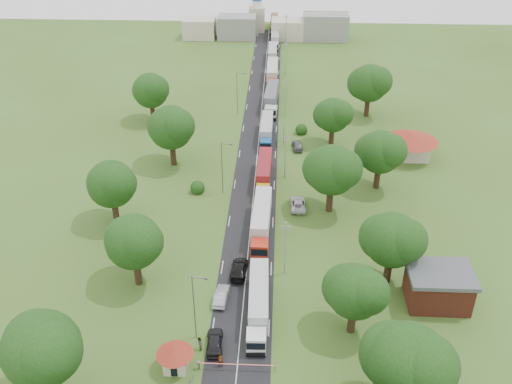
# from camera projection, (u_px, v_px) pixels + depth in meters

# --- Properties ---
(ground) EXTENTS (260.00, 260.00, 0.00)m
(ground) POSITION_uv_depth(u_px,v_px,m) (249.00, 244.00, 88.51)
(ground) COLOR #3A521B
(ground) RESTS_ON ground
(road) EXTENTS (8.00, 200.00, 0.04)m
(road) POSITION_uv_depth(u_px,v_px,m) (255.00, 179.00, 105.56)
(road) COLOR black
(road) RESTS_ON ground
(boom_barrier) EXTENTS (9.22, 0.35, 1.18)m
(boom_barrier) POSITION_uv_depth(u_px,v_px,m) (225.00, 364.00, 66.78)
(boom_barrier) COLOR slate
(boom_barrier) RESTS_ON ground
(guard_booth) EXTENTS (4.40, 4.40, 3.45)m
(guard_booth) POSITION_uv_depth(u_px,v_px,m) (175.00, 355.00, 66.34)
(guard_booth) COLOR beige
(guard_booth) RESTS_ON ground
(info_sign) EXTENTS (0.12, 3.10, 4.10)m
(info_sign) POSITION_uv_depth(u_px,v_px,m) (284.00, 130.00, 116.58)
(info_sign) COLOR slate
(info_sign) RESTS_ON ground
(pole_1) EXTENTS (1.60, 0.24, 9.00)m
(pole_1) POSITION_uv_depth(u_px,v_px,m) (285.00, 248.00, 79.88)
(pole_1) COLOR gray
(pole_1) RESTS_ON ground
(pole_2) EXTENTS (1.60, 0.24, 9.00)m
(pole_2) POSITION_uv_depth(u_px,v_px,m) (285.00, 155.00, 103.76)
(pole_2) COLOR gray
(pole_2) RESTS_ON ground
(pole_3) EXTENTS (1.60, 0.24, 9.00)m
(pole_3) POSITION_uv_depth(u_px,v_px,m) (286.00, 97.00, 127.63)
(pole_3) COLOR gray
(pole_3) RESTS_ON ground
(pole_4) EXTENTS (1.60, 0.24, 9.00)m
(pole_4) POSITION_uv_depth(u_px,v_px,m) (286.00, 57.00, 151.51)
(pole_4) COLOR gray
(pole_4) RESTS_ON ground
(pole_5) EXTENTS (1.60, 0.24, 9.00)m
(pole_5) POSITION_uv_depth(u_px,v_px,m) (286.00, 28.00, 175.38)
(pole_5) COLOR gray
(pole_5) RESTS_ON ground
(lamp_0) EXTENTS (2.03, 0.22, 10.00)m
(lamp_0) POSITION_uv_depth(u_px,v_px,m) (195.00, 304.00, 68.77)
(lamp_0) COLOR slate
(lamp_0) RESTS_ON ground
(lamp_1) EXTENTS (2.03, 0.22, 10.00)m
(lamp_1) POSITION_uv_depth(u_px,v_px,m) (223.00, 165.00, 98.62)
(lamp_1) COLOR slate
(lamp_1) RESTS_ON ground
(lamp_2) EXTENTS (2.03, 0.22, 10.00)m
(lamp_2) POSITION_uv_depth(u_px,v_px,m) (238.00, 91.00, 128.46)
(lamp_2) COLOR slate
(lamp_2) RESTS_ON ground
(tree_1) EXTENTS (9.60, 9.60, 12.05)m
(tree_1) POSITION_uv_depth(u_px,v_px,m) (407.00, 361.00, 58.28)
(tree_1) COLOR #382616
(tree_1) RESTS_ON ground
(tree_2) EXTENTS (8.00, 8.00, 10.10)m
(tree_2) POSITION_uv_depth(u_px,v_px,m) (355.00, 291.00, 69.29)
(tree_2) COLOR #382616
(tree_2) RESTS_ON ground
(tree_3) EXTENTS (8.80, 8.80, 11.07)m
(tree_3) POSITION_uv_depth(u_px,v_px,m) (392.00, 239.00, 77.27)
(tree_3) COLOR #382616
(tree_3) RESTS_ON ground
(tree_4) EXTENTS (9.60, 9.60, 12.05)m
(tree_4) POSITION_uv_depth(u_px,v_px,m) (332.00, 170.00, 92.58)
(tree_4) COLOR #382616
(tree_4) RESTS_ON ground
(tree_5) EXTENTS (8.80, 8.80, 11.07)m
(tree_5) POSITION_uv_depth(u_px,v_px,m) (380.00, 152.00, 99.36)
(tree_5) COLOR #382616
(tree_5) RESTS_ON ground
(tree_6) EXTENTS (8.00, 8.00, 10.10)m
(tree_6) POSITION_uv_depth(u_px,v_px,m) (333.00, 115.00, 114.45)
(tree_6) COLOR #382616
(tree_6) RESTS_ON ground
(tree_7) EXTENTS (9.60, 9.60, 12.05)m
(tree_7) POSITION_uv_depth(u_px,v_px,m) (369.00, 83.00, 126.26)
(tree_7) COLOR #382616
(tree_7) RESTS_ON ground
(tree_9) EXTENTS (9.60, 9.60, 12.05)m
(tree_9) POSITION_uv_depth(u_px,v_px,m) (42.00, 348.00, 59.76)
(tree_9) COLOR #382616
(tree_9) RESTS_ON ground
(tree_10) EXTENTS (8.80, 8.80, 11.07)m
(tree_10) POSITION_uv_depth(u_px,v_px,m) (134.00, 241.00, 76.94)
(tree_10) COLOR #382616
(tree_10) RESTS_ON ground
(tree_11) EXTENTS (8.80, 8.80, 11.07)m
(tree_11) POSITION_uv_depth(u_px,v_px,m) (112.00, 183.00, 90.00)
(tree_11) COLOR #382616
(tree_11) RESTS_ON ground
(tree_12) EXTENTS (9.60, 9.60, 12.05)m
(tree_12) POSITION_uv_depth(u_px,v_px,m) (171.00, 127.00, 106.51)
(tree_12) COLOR #382616
(tree_12) RESTS_ON ground
(tree_13) EXTENTS (8.80, 8.80, 11.07)m
(tree_13) POSITION_uv_depth(u_px,v_px,m) (151.00, 90.00, 124.19)
(tree_13) COLOR #382616
(tree_13) RESTS_ON ground
(house_brick) EXTENTS (8.60, 6.60, 5.20)m
(house_brick) POSITION_uv_depth(u_px,v_px,m) (438.00, 287.00, 75.88)
(house_brick) COLOR maroon
(house_brick) RESTS_ON ground
(house_cream) EXTENTS (10.08, 10.08, 5.80)m
(house_cream) POSITION_uv_depth(u_px,v_px,m) (411.00, 141.00, 111.01)
(house_cream) COLOR beige
(house_cream) RESTS_ON ground
(distant_town) EXTENTS (52.00, 8.00, 8.00)m
(distant_town) POSITION_uv_depth(u_px,v_px,m) (271.00, 28.00, 180.46)
(distant_town) COLOR gray
(distant_town) RESTS_ON ground
(church) EXTENTS (5.00, 5.00, 12.30)m
(church) POSITION_uv_depth(u_px,v_px,m) (257.00, 15.00, 186.47)
(church) COLOR beige
(church) RESTS_ON ground
(truck_0) EXTENTS (2.79, 14.50, 4.01)m
(truck_0) POSITION_uv_depth(u_px,v_px,m) (258.00, 302.00, 74.04)
(truck_0) COLOR white
(truck_0) RESTS_ON ground
(truck_1) EXTENTS (2.98, 15.41, 4.26)m
(truck_1) POSITION_uv_depth(u_px,v_px,m) (261.00, 221.00, 89.86)
(truck_1) COLOR red
(truck_1) RESTS_ON ground
(truck_2) EXTENTS (2.66, 14.05, 3.89)m
(truck_2) POSITION_uv_depth(u_px,v_px,m) (264.00, 172.00, 103.56)
(truck_2) COLOR gold
(truck_2) RESTS_ON ground
(truck_3) EXTENTS (2.48, 13.59, 3.77)m
(truck_3) POSITION_uv_depth(u_px,v_px,m) (267.00, 130.00, 118.95)
(truck_3) COLOR #17548D
(truck_3) RESTS_ON ground
(truck_4) EXTENTS (3.37, 15.58, 4.30)m
(truck_4) POSITION_uv_depth(u_px,v_px,m) (271.00, 98.00, 133.21)
(truck_4) COLOR silver
(truck_4) RESTS_ON ground
(truck_5) EXTENTS (2.74, 15.77, 4.37)m
(truck_5) POSITION_uv_depth(u_px,v_px,m) (272.00, 74.00, 147.58)
(truck_5) COLOR #A22719
(truck_5) RESTS_ON ground
(truck_6) EXTENTS (2.44, 13.85, 3.84)m
(truck_6) POSITION_uv_depth(u_px,v_px,m) (272.00, 55.00, 161.84)
(truck_6) COLOR #2B7430
(truck_6) RESTS_ON ground
(truck_7) EXTENTS (2.63, 13.46, 3.73)m
(truck_7) POSITION_uv_depth(u_px,v_px,m) (275.00, 39.00, 175.18)
(truck_7) COLOR silver
(truck_7) RESTS_ON ground
(truck_8) EXTENTS (2.48, 14.19, 3.93)m
(truck_8) POSITION_uv_depth(u_px,v_px,m) (274.00, 23.00, 190.02)
(truck_8) COLOR brown
(truck_8) RESTS_ON ground
(car_lane_front) EXTENTS (2.32, 5.03, 1.67)m
(car_lane_front) POSITION_uv_depth(u_px,v_px,m) (215.00, 342.00, 69.89)
(car_lane_front) COLOR black
(car_lane_front) RESTS_ON ground
(car_lane_mid) EXTENTS (2.02, 4.84, 1.56)m
(car_lane_mid) POSITION_uv_depth(u_px,v_px,m) (221.00, 296.00, 77.13)
(car_lane_mid) COLOR #9B9DA2
(car_lane_mid) RESTS_ON ground
(car_lane_rear) EXTENTS (2.60, 5.74, 1.63)m
(car_lane_rear) POSITION_uv_depth(u_px,v_px,m) (239.00, 269.00, 81.96)
(car_lane_rear) COLOR black
(car_lane_rear) RESTS_ON ground
(car_verge_near) EXTENTS (2.58, 5.53, 1.53)m
(car_verge_near) POSITION_uv_depth(u_px,v_px,m) (298.00, 204.00, 96.88)
(car_verge_near) COLOR silver
(car_verge_near) RESTS_ON ground
(car_verge_far) EXTENTS (2.36, 4.85, 1.59)m
(car_verge_far) POSITION_uv_depth(u_px,v_px,m) (297.00, 145.00, 115.72)
(car_verge_far) COLOR #54555B
(car_verge_far) RESTS_ON ground
(pedestrian_near) EXTENTS (0.73, 0.50, 1.92)m
(pedestrian_near) POSITION_uv_depth(u_px,v_px,m) (221.00, 361.00, 67.19)
(pedestrian_near) COLOR gray
(pedestrian_near) RESTS_ON ground
(pedestrian_booth) EXTENTS (0.85, 1.02, 1.89)m
(pedestrian_booth) POSITION_uv_depth(u_px,v_px,m) (199.00, 344.00, 69.44)
(pedestrian_booth) COLOR gray
(pedestrian_booth) RESTS_ON ground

